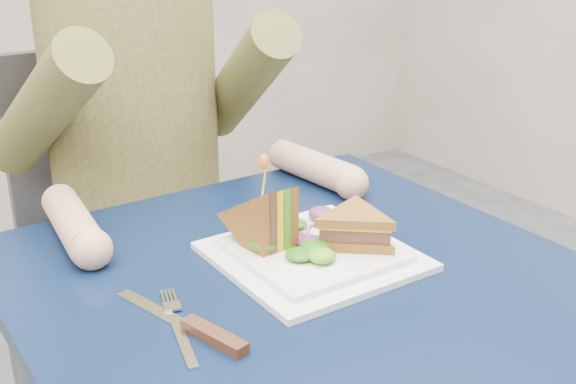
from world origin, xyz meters
TOP-DOWN VIEW (x-y plane):
  - table at (0.00, 0.00)m, footprint 0.75×0.75m
  - chair at (0.00, 0.67)m, footprint 0.42×0.40m
  - diner at (-0.00, 0.56)m, footprint 0.54×0.59m
  - plate at (0.04, 0.03)m, footprint 0.26×0.26m
  - sandwich_flat at (0.09, 0.00)m, footprint 0.18×0.18m
  - sandwich_upright at (-0.02, 0.07)m, footprint 0.08×0.14m
  - fork at (-0.20, -0.03)m, footprint 0.06×0.18m
  - knife at (-0.19, -0.06)m, footprint 0.08×0.22m
  - toothpick at (-0.02, 0.07)m, footprint 0.01×0.01m
  - toothpick_frill at (-0.02, 0.07)m, footprint 0.01×0.01m
  - lettuce_spill at (0.04, 0.04)m, footprint 0.15×0.13m
  - onion_ring at (0.05, 0.03)m, footprint 0.04×0.04m

SIDE VIEW (x-z plane):
  - chair at x=0.00m, z-range 0.08..1.01m
  - table at x=0.00m, z-range 0.29..1.02m
  - fork at x=-0.20m, z-range 0.73..0.74m
  - knife at x=-0.19m, z-range 0.73..0.74m
  - plate at x=0.04m, z-range 0.73..0.75m
  - lettuce_spill at x=0.04m, z-range 0.75..0.77m
  - onion_ring at x=0.05m, z-range 0.75..0.78m
  - sandwich_flat at x=0.09m, z-range 0.75..0.80m
  - sandwich_upright at x=-0.02m, z-range 0.72..0.85m
  - toothpick at x=-0.02m, z-range 0.82..0.88m
  - toothpick_frill at x=-0.02m, z-range 0.87..0.89m
  - diner at x=0.00m, z-range 0.54..1.29m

